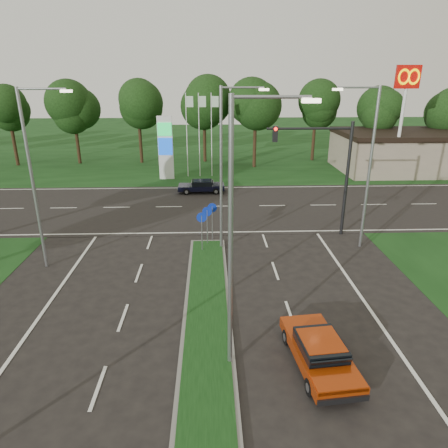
{
  "coord_description": "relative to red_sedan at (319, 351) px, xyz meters",
  "views": [
    {
      "loc": [
        0.19,
        -5.36,
        9.42
      ],
      "look_at": [
        0.89,
        14.13,
        2.2
      ],
      "focal_mm": 32.0,
      "sensor_mm": 36.0,
      "label": 1
    }
  ],
  "objects": [
    {
      "name": "verge_far",
      "position": [
        -3.86,
        49.19,
        -0.6
      ],
      "size": [
        160.0,
        50.0,
        0.02
      ],
      "primitive_type": "cube",
      "color": "#123311",
      "rests_on": "ground"
    },
    {
      "name": "cross_road",
      "position": [
        -3.86,
        18.19,
        -0.6
      ],
      "size": [
        160.0,
        12.0,
        0.02
      ],
      "primitive_type": "cube",
      "color": "black",
      "rests_on": "ground"
    },
    {
      "name": "median_kerb",
      "position": [
        -3.86,
        -1.81,
        -0.54
      ],
      "size": [
        2.0,
        26.0,
        0.12
      ],
      "primitive_type": "cube",
      "color": "slate",
      "rests_on": "ground"
    },
    {
      "name": "commercial_building",
      "position": [
        18.14,
        30.19,
        1.4
      ],
      "size": [
        16.0,
        9.0,
        4.0
      ],
      "primitive_type": "cube",
      "color": "gray",
      "rests_on": "ground"
    },
    {
      "name": "streetlight_median_near",
      "position": [
        -2.86,
        0.19,
        4.48
      ],
      "size": [
        2.53,
        0.22,
        9.0
      ],
      "color": "gray",
      "rests_on": "ground"
    },
    {
      "name": "streetlight_median_far",
      "position": [
        -2.86,
        10.19,
        4.48
      ],
      "size": [
        2.53,
        0.22,
        9.0
      ],
      "color": "gray",
      "rests_on": "ground"
    },
    {
      "name": "streetlight_left_far",
      "position": [
        -12.16,
        8.19,
        4.48
      ],
      "size": [
        2.53,
        0.22,
        9.0
      ],
      "color": "gray",
      "rests_on": "ground"
    },
    {
      "name": "streetlight_right_far",
      "position": [
        4.94,
        10.19,
        4.48
      ],
      "size": [
        2.53,
        0.22,
        9.0
      ],
      "rotation": [
        0.0,
        0.0,
        3.14
      ],
      "color": "gray",
      "rests_on": "ground"
    },
    {
      "name": "traffic_signal",
      "position": [
        3.33,
        12.19,
        4.06
      ],
      "size": [
        5.1,
        0.42,
        7.0
      ],
      "color": "black",
      "rests_on": "ground"
    },
    {
      "name": "median_signs",
      "position": [
        -3.86,
        10.59,
        1.12
      ],
      "size": [
        1.16,
        1.76,
        2.38
      ],
      "color": "gray",
      "rests_on": "ground"
    },
    {
      "name": "gas_pylon",
      "position": [
        -7.65,
        27.24,
        2.6
      ],
      "size": [
        5.8,
        1.26,
        8.0
      ],
      "color": "silver",
      "rests_on": "ground"
    },
    {
      "name": "mcdonalds_sign",
      "position": [
        14.14,
        26.16,
        7.39
      ],
      "size": [
        2.2,
        0.47,
        10.4
      ],
      "color": "silver",
      "rests_on": "ground"
    },
    {
      "name": "treeline_far",
      "position": [
        -3.76,
        34.12,
        6.23
      ],
      "size": [
        6.0,
        6.0,
        9.9
      ],
      "color": "black",
      "rests_on": "ground"
    },
    {
      "name": "red_sedan",
      "position": [
        0.0,
        0.0,
        0.0
      ],
      "size": [
        2.06,
        4.19,
        1.11
      ],
      "rotation": [
        0.0,
        0.0,
        0.1
      ],
      "color": "#952C08",
      "rests_on": "ground"
    },
    {
      "name": "navy_sedan",
      "position": [
        -4.41,
        22.19,
        -0.02
      ],
      "size": [
        3.92,
        1.65,
        1.07
      ],
      "rotation": [
        0.0,
        0.0,
        1.58
      ],
      "color": "black",
      "rests_on": "ground"
    }
  ]
}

